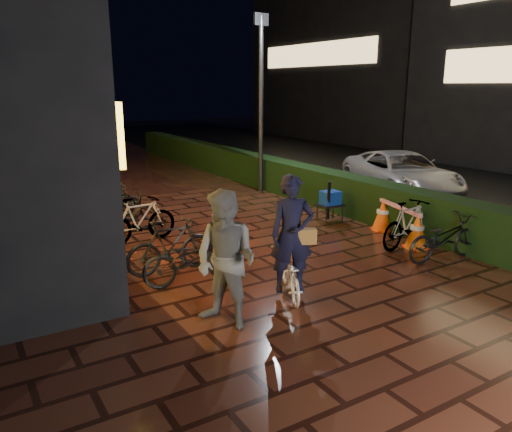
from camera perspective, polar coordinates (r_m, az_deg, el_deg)
ground at (r=8.85m, az=9.14°, el=-7.13°), size 80.00×80.00×0.00m
asphalt_road at (r=18.54m, az=20.40°, el=3.66°), size 11.00×60.00×0.01m
hedge at (r=16.88m, az=0.08°, el=5.29°), size 0.70×20.00×1.00m
bystander_person at (r=6.82m, az=-3.46°, el=-5.04°), size 1.06×1.16×1.93m
van at (r=15.95m, az=16.28°, el=4.70°), size 3.47×5.08×1.29m
far_buildings at (r=27.81m, az=25.05°, el=20.06°), size 9.08×31.00×14.00m
lamp_post_hedge at (r=15.50m, az=0.56°, el=13.43°), size 0.51×0.16×5.30m
lamp_post_sf at (r=16.23m, az=-22.43°, el=12.84°), size 0.53×0.16×5.52m
cyclist at (r=7.82m, az=4.02°, el=-4.21°), size 1.01×1.45×1.98m
traffic_barrier at (r=11.32m, az=16.01°, el=-0.69°), size 0.87×1.82×0.74m
cart_assembly at (r=12.27m, az=8.47°, el=1.88°), size 0.65×0.61×1.12m
parked_bikes_storefront at (r=10.91m, az=-13.73°, el=-0.56°), size 1.91×5.78×0.99m
parked_bikes_hedge at (r=10.43m, az=18.94°, el=-1.66°), size 1.77×1.65×0.99m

